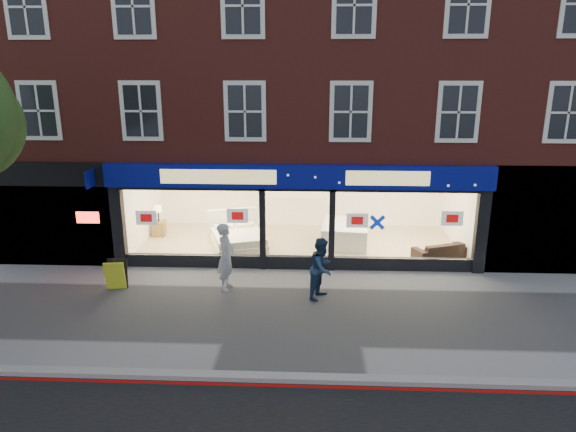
# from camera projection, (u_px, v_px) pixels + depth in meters

# --- Properties ---
(ground) EXTENTS (120.00, 120.00, 0.00)m
(ground) POSITION_uv_depth(u_px,v_px,m) (294.00, 314.00, 12.98)
(ground) COLOR gray
(ground) RESTS_ON ground
(kerb_line) EXTENTS (60.00, 0.10, 0.01)m
(kerb_line) POSITION_uv_depth(u_px,v_px,m) (288.00, 386.00, 10.00)
(kerb_line) COLOR #8C0A07
(kerb_line) RESTS_ON ground
(kerb_stone) EXTENTS (60.00, 0.25, 0.12)m
(kerb_stone) POSITION_uv_depth(u_px,v_px,m) (289.00, 378.00, 10.18)
(kerb_stone) COLOR gray
(kerb_stone) RESTS_ON ground
(showroom_floor) EXTENTS (11.00, 4.50, 0.10)m
(showroom_floor) POSITION_uv_depth(u_px,v_px,m) (299.00, 244.00, 18.01)
(showroom_floor) COLOR tan
(showroom_floor) RESTS_ON ground
(building) EXTENTS (19.00, 8.26, 10.30)m
(building) POSITION_uv_depth(u_px,v_px,m) (301.00, 48.00, 17.80)
(building) COLOR maroon
(building) RESTS_ON ground
(display_bed) EXTENTS (2.26, 2.50, 1.17)m
(display_bed) POSITION_uv_depth(u_px,v_px,m) (238.00, 239.00, 17.32)
(display_bed) COLOR white
(display_bed) RESTS_ON showroom_floor
(bedside_table) EXTENTS (0.47, 0.47, 0.55)m
(bedside_table) POSITION_uv_depth(u_px,v_px,m) (159.00, 228.00, 18.68)
(bedside_table) COLOR brown
(bedside_table) RESTS_ON showroom_floor
(mattress_stack) EXTENTS (1.70, 2.06, 0.76)m
(mattress_stack) POSITION_uv_depth(u_px,v_px,m) (345.00, 234.00, 17.71)
(mattress_stack) COLOR silver
(mattress_stack) RESTS_ON showroom_floor
(sofa) EXTENTS (1.91, 1.28, 0.52)m
(sofa) POSITION_uv_depth(u_px,v_px,m) (441.00, 250.00, 16.50)
(sofa) COLOR black
(sofa) RESTS_ON showroom_floor
(a_board) EXTENTS (0.60, 0.43, 0.86)m
(a_board) POSITION_uv_depth(u_px,v_px,m) (116.00, 274.00, 14.35)
(a_board) COLOR yellow
(a_board) RESTS_ON ground
(pedestrian_grey) EXTENTS (0.54, 0.75, 1.91)m
(pedestrian_grey) POSITION_uv_depth(u_px,v_px,m) (226.00, 257.00, 14.22)
(pedestrian_grey) COLOR #A9ADB1
(pedestrian_grey) RESTS_ON ground
(pedestrian_blue) EXTENTS (0.94, 1.02, 1.69)m
(pedestrian_blue) POSITION_uv_depth(u_px,v_px,m) (322.00, 268.00, 13.69)
(pedestrian_blue) COLOR #1A2D4A
(pedestrian_blue) RESTS_ON ground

